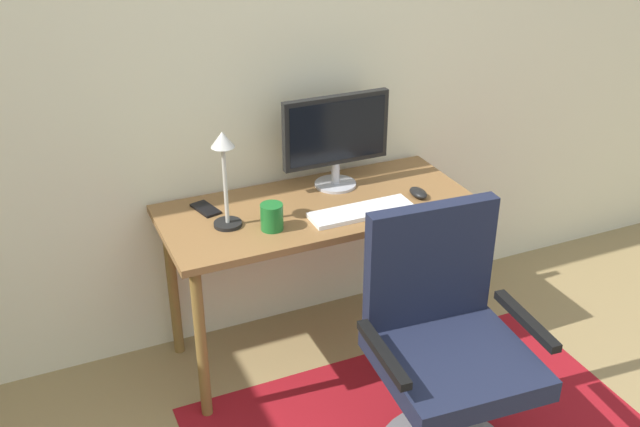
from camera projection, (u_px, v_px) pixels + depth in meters
name	position (u px, v px, depth m)	size (l,w,h in m)	color
wall_back	(231.00, 50.00, 2.98)	(6.00, 0.10, 2.60)	beige
desk	(318.00, 223.00, 3.08)	(1.29, 0.56, 0.72)	brown
monitor	(336.00, 135.00, 3.10)	(0.47, 0.18, 0.40)	#B2B2B7
keyboard	(362.00, 211.00, 2.97)	(0.43, 0.13, 0.02)	white
computer_mouse	(418.00, 193.00, 3.10)	(0.06, 0.10, 0.03)	black
coffee_cup	(272.00, 217.00, 2.83)	(0.09, 0.09, 0.10)	#1A6628
cell_phone	(206.00, 209.00, 3.00)	(0.07, 0.14, 0.01)	black
desk_lamp	(224.00, 166.00, 2.77)	(0.11, 0.11, 0.39)	black
office_chair	(445.00, 361.00, 2.61)	(0.61, 0.54, 0.96)	slate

